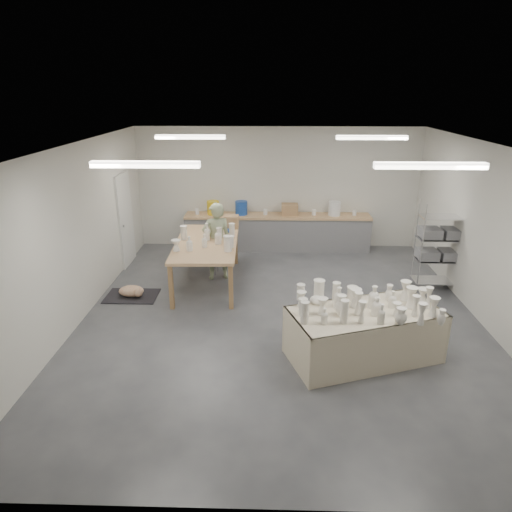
{
  "coord_description": "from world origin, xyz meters",
  "views": [
    {
      "loc": [
        -0.22,
        -7.31,
        3.85
      ],
      "look_at": [
        -0.44,
        0.29,
        1.05
      ],
      "focal_mm": 32.0,
      "sensor_mm": 36.0,
      "label": 1
    }
  ],
  "objects_px": {
    "potter": "(217,241)",
    "work_table": "(210,241)",
    "drying_table": "(364,332)",
    "red_stool": "(219,263)"
  },
  "relations": [
    {
      "from": "drying_table",
      "to": "red_stool",
      "type": "height_order",
      "value": "drying_table"
    },
    {
      "from": "drying_table",
      "to": "work_table",
      "type": "distance_m",
      "value": 3.88
    },
    {
      "from": "work_table",
      "to": "potter",
      "type": "xyz_separation_m",
      "value": [
        0.11,
        0.21,
        -0.08
      ]
    },
    {
      "from": "work_table",
      "to": "potter",
      "type": "distance_m",
      "value": 0.26
    },
    {
      "from": "drying_table",
      "to": "work_table",
      "type": "height_order",
      "value": "work_table"
    },
    {
      "from": "potter",
      "to": "red_stool",
      "type": "bearing_deg",
      "value": -106.24
    },
    {
      "from": "work_table",
      "to": "potter",
      "type": "height_order",
      "value": "potter"
    },
    {
      "from": "drying_table",
      "to": "potter",
      "type": "distance_m",
      "value": 3.95
    },
    {
      "from": "drying_table",
      "to": "red_stool",
      "type": "xyz_separation_m",
      "value": [
        -2.53,
        3.28,
        -0.18
      ]
    },
    {
      "from": "potter",
      "to": "work_table",
      "type": "bearing_deg",
      "value": 45.57
    }
  ]
}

